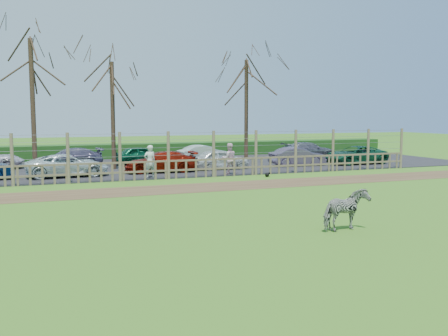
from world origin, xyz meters
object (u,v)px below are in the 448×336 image
object	(u,v)px
car_2	(68,165)
car_13	(309,150)
visitor_a	(150,161)
car_3	(161,162)
car_5	(297,156)
car_9	(69,158)
visitor_b	(229,159)
car_11	(204,154)
car_10	(141,155)
tree_mid	(112,89)
crow	(267,175)
tree_left	(32,73)
car_4	(220,159)
tree_right	(246,86)
zebra	(346,210)
car_6	(356,155)

from	to	relation	value
car_2	car_13	bearing A→B (deg)	-76.86
visitor_a	car_3	distance (m)	2.51
car_5	car_9	bearing A→B (deg)	75.38
visitor_b	car_13	distance (m)	12.10
car_11	visitor_b	bearing A→B (deg)	167.67
car_3	car_10	xyz separation A→B (m)	(-0.13, 5.09, 0.00)
tree_mid	car_11	bearing A→B (deg)	18.20
car_11	car_13	size ratio (longest dim) A/B	0.88
crow	tree_left	bearing A→B (deg)	154.88
car_2	car_3	world-z (taller)	same
tree_left	car_5	world-z (taller)	tree_left
tree_mid	car_5	world-z (taller)	tree_mid
tree_mid	crow	world-z (taller)	tree_mid
car_11	car_13	distance (m)	8.68
car_13	car_10	bearing A→B (deg)	96.92
car_9	car_10	world-z (taller)	same
car_2	car_10	distance (m)	7.26
visitor_b	car_4	xyz separation A→B (m)	(0.41, 2.53, -0.26)
car_5	car_4	bearing A→B (deg)	93.91
visitor_a	crow	world-z (taller)	visitor_a
visitor_a	car_5	xyz separation A→B (m)	(10.32, 2.69, -0.26)
visitor_a	car_11	size ratio (longest dim) A/B	0.47
car_5	car_9	xyz separation A→B (m)	(-13.94, 4.33, 0.00)
tree_left	tree_right	xyz separation A→B (m)	(13.50, 1.50, -0.37)
zebra	crow	world-z (taller)	zebra
zebra	car_3	xyz separation A→B (m)	(-1.60, 16.00, 0.03)
car_10	car_11	distance (m)	4.38
crow	car_6	world-z (taller)	car_6
car_2	car_5	bearing A→B (deg)	-91.15
car_3	car_4	distance (m)	3.80
visitor_b	car_3	xyz separation A→B (m)	(-3.38, 2.19, -0.26)
car_9	car_13	bearing A→B (deg)	87.02
tree_right	car_3	bearing A→B (deg)	-154.99
car_6	car_13	bearing A→B (deg)	-174.63
tree_mid	car_10	distance (m)	5.34
car_2	car_6	xyz separation A→B (m)	(18.61, 0.26, 0.00)
car_2	car_5	distance (m)	14.36
visitor_b	tree_mid	bearing A→B (deg)	-33.35
tree_mid	car_13	world-z (taller)	tree_mid
visitor_b	tree_right	bearing A→B (deg)	-114.96
car_6	car_11	bearing A→B (deg)	-117.66
car_2	tree_left	bearing A→B (deg)	38.52
tree_mid	visitor_a	world-z (taller)	tree_mid
tree_left	car_5	bearing A→B (deg)	-4.22
car_2	car_10	world-z (taller)	same
crow	tree_mid	bearing A→B (deg)	138.04
car_5	crow	bearing A→B (deg)	138.17
visitor_b	car_13	bearing A→B (deg)	-134.77
visitor_b	car_13	xyz separation A→B (m)	(9.52, 7.47, -0.26)
tree_left	car_4	size ratio (longest dim) A/B	2.24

